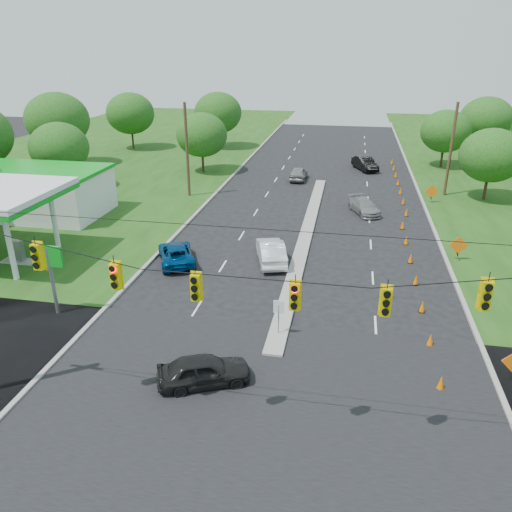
% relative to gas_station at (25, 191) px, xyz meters
% --- Properties ---
extents(ground, '(160.00, 160.00, 0.00)m').
position_rel_gas_station_xyz_m(ground, '(23.64, -20.24, -2.58)').
color(ground, black).
rests_on(ground, ground).
extents(cross_street, '(160.00, 14.00, 0.02)m').
position_rel_gas_station_xyz_m(cross_street, '(23.64, -20.24, -2.58)').
color(cross_street, black).
rests_on(cross_street, ground).
extents(curb_left, '(0.25, 110.00, 0.16)m').
position_rel_gas_station_xyz_m(curb_left, '(13.54, 9.76, -2.58)').
color(curb_left, gray).
rests_on(curb_left, ground).
extents(curb_right, '(0.25, 110.00, 0.16)m').
position_rel_gas_station_xyz_m(curb_right, '(33.74, 9.76, -2.58)').
color(curb_right, gray).
rests_on(curb_right, ground).
extents(median, '(1.00, 34.00, 0.18)m').
position_rel_gas_station_xyz_m(median, '(23.64, 0.76, -2.58)').
color(median, gray).
rests_on(median, ground).
extents(median_sign, '(0.55, 0.06, 2.05)m').
position_rel_gas_station_xyz_m(median_sign, '(23.64, -14.24, -1.11)').
color(median_sign, gray).
rests_on(median_sign, ground).
extents(signal_span, '(25.60, 0.32, 9.00)m').
position_rel_gas_station_xyz_m(signal_span, '(23.59, -21.24, 2.40)').
color(signal_span, '#422D1C').
rests_on(signal_span, ground).
extents(utility_pole_far_left, '(0.28, 0.28, 9.00)m').
position_rel_gas_station_xyz_m(utility_pole_far_left, '(11.14, 9.76, 1.92)').
color(utility_pole_far_left, '#422D1C').
rests_on(utility_pole_far_left, ground).
extents(utility_pole_far_right, '(0.28, 0.28, 9.00)m').
position_rel_gas_station_xyz_m(utility_pole_far_right, '(36.14, 14.76, 1.92)').
color(utility_pole_far_right, '#422D1C').
rests_on(utility_pole_far_right, ground).
extents(gas_station, '(18.40, 19.70, 5.20)m').
position_rel_gas_station_xyz_m(gas_station, '(0.00, 0.00, 0.00)').
color(gas_station, white).
rests_on(gas_station, ground).
extents(cone_0, '(0.32, 0.32, 0.70)m').
position_rel_gas_station_xyz_m(cone_0, '(31.24, -17.24, -2.23)').
color(cone_0, '#FF6C00').
rests_on(cone_0, ground).
extents(cone_1, '(0.32, 0.32, 0.70)m').
position_rel_gas_station_xyz_m(cone_1, '(31.24, -13.74, -2.23)').
color(cone_1, '#FF6C00').
rests_on(cone_1, ground).
extents(cone_2, '(0.32, 0.32, 0.70)m').
position_rel_gas_station_xyz_m(cone_2, '(31.24, -10.24, -2.23)').
color(cone_2, '#FF6C00').
rests_on(cone_2, ground).
extents(cone_3, '(0.32, 0.32, 0.70)m').
position_rel_gas_station_xyz_m(cone_3, '(31.24, -6.74, -2.23)').
color(cone_3, '#FF6C00').
rests_on(cone_3, ground).
extents(cone_4, '(0.32, 0.32, 0.70)m').
position_rel_gas_station_xyz_m(cone_4, '(31.24, -3.24, -2.23)').
color(cone_4, '#FF6C00').
rests_on(cone_4, ground).
extents(cone_5, '(0.32, 0.32, 0.70)m').
position_rel_gas_station_xyz_m(cone_5, '(31.24, 0.26, -2.23)').
color(cone_5, '#FF6C00').
rests_on(cone_5, ground).
extents(cone_6, '(0.32, 0.32, 0.70)m').
position_rel_gas_station_xyz_m(cone_6, '(31.24, 3.76, -2.23)').
color(cone_6, '#FF6C00').
rests_on(cone_6, ground).
extents(cone_7, '(0.32, 0.32, 0.70)m').
position_rel_gas_station_xyz_m(cone_7, '(31.84, 7.26, -2.23)').
color(cone_7, '#FF6C00').
rests_on(cone_7, ground).
extents(cone_8, '(0.32, 0.32, 0.70)m').
position_rel_gas_station_xyz_m(cone_8, '(31.84, 10.76, -2.23)').
color(cone_8, '#FF6C00').
rests_on(cone_8, ground).
extents(cone_9, '(0.32, 0.32, 0.70)m').
position_rel_gas_station_xyz_m(cone_9, '(31.84, 14.26, -2.23)').
color(cone_9, '#FF6C00').
rests_on(cone_9, ground).
extents(cone_10, '(0.32, 0.32, 0.70)m').
position_rel_gas_station_xyz_m(cone_10, '(31.84, 17.76, -2.23)').
color(cone_10, '#FF6C00').
rests_on(cone_10, ground).
extents(cone_11, '(0.32, 0.32, 0.70)m').
position_rel_gas_station_xyz_m(cone_11, '(31.84, 21.26, -2.23)').
color(cone_11, '#FF6C00').
rests_on(cone_11, ground).
extents(cone_12, '(0.32, 0.32, 0.70)m').
position_rel_gas_station_xyz_m(cone_12, '(31.84, 24.76, -2.23)').
color(cone_12, '#FF6C00').
rests_on(cone_12, ground).
extents(cone_13, '(0.32, 0.32, 0.70)m').
position_rel_gas_station_xyz_m(cone_13, '(31.84, 28.26, -2.23)').
color(cone_13, '#FF6C00').
rests_on(cone_13, ground).
extents(work_sign_1, '(1.27, 0.58, 1.37)m').
position_rel_gas_station_xyz_m(work_sign_1, '(34.44, -2.24, -1.48)').
color(work_sign_1, black).
rests_on(work_sign_1, ground).
extents(work_sign_2, '(1.27, 0.58, 1.37)m').
position_rel_gas_station_xyz_m(work_sign_2, '(34.44, 11.76, -1.48)').
color(work_sign_2, black).
rests_on(work_sign_2, ground).
extents(tree_2, '(5.88, 5.88, 6.86)m').
position_rel_gas_station_xyz_m(tree_2, '(-2.36, 9.76, 1.76)').
color(tree_2, black).
rests_on(tree_2, ground).
extents(tree_3, '(7.56, 7.56, 8.82)m').
position_rel_gas_station_xyz_m(tree_3, '(-8.36, 19.76, 3.00)').
color(tree_3, black).
rests_on(tree_3, ground).
extents(tree_4, '(6.72, 6.72, 7.84)m').
position_rel_gas_station_xyz_m(tree_4, '(-4.36, 31.76, 2.38)').
color(tree_4, black).
rests_on(tree_4, ground).
extents(tree_5, '(5.88, 5.88, 6.86)m').
position_rel_gas_station_xyz_m(tree_5, '(9.64, 19.76, 1.76)').
color(tree_5, black).
rests_on(tree_5, ground).
extents(tree_6, '(6.72, 6.72, 7.84)m').
position_rel_gas_station_xyz_m(tree_6, '(7.64, 34.76, 2.38)').
color(tree_6, black).
rests_on(tree_6, ground).
extents(tree_9, '(5.88, 5.88, 6.86)m').
position_rel_gas_station_xyz_m(tree_9, '(39.64, 13.76, 1.76)').
color(tree_9, black).
rests_on(tree_9, ground).
extents(tree_11, '(6.72, 6.72, 7.84)m').
position_rel_gas_station_xyz_m(tree_11, '(43.64, 34.76, 2.38)').
color(tree_11, black).
rests_on(tree_11, ground).
extents(tree_12, '(5.88, 5.88, 6.86)m').
position_rel_gas_station_xyz_m(tree_12, '(37.64, 27.76, 1.76)').
color(tree_12, black).
rests_on(tree_12, ground).
extents(black_sedan, '(4.43, 3.16, 1.40)m').
position_rel_gas_station_xyz_m(black_sedan, '(20.99, -18.78, -1.87)').
color(black_sedan, black).
rests_on(black_sedan, ground).
extents(white_sedan, '(2.96, 5.11, 1.59)m').
position_rel_gas_station_xyz_m(white_sedan, '(21.74, -4.87, -1.78)').
color(white_sedan, silver).
rests_on(white_sedan, ground).
extents(blue_pickup, '(4.04, 5.30, 1.34)m').
position_rel_gas_station_xyz_m(blue_pickup, '(15.34, -6.19, -1.91)').
color(blue_pickup, navy).
rests_on(blue_pickup, ground).
extents(silver_car_far, '(3.29, 4.73, 1.27)m').
position_rel_gas_station_xyz_m(silver_car_far, '(28.18, 7.42, -1.94)').
color(silver_car_far, gray).
rests_on(silver_car_far, ground).
extents(silver_car_oncoming, '(1.84, 4.31, 1.45)m').
position_rel_gas_station_xyz_m(silver_car_oncoming, '(21.10, 18.20, -1.85)').
color(silver_car_oncoming, gray).
rests_on(silver_car_oncoming, ground).
extents(dark_car_receding, '(3.36, 5.02, 1.56)m').
position_rel_gas_station_xyz_m(dark_car_receding, '(28.41, 24.41, -1.79)').
color(dark_car_receding, black).
rests_on(dark_car_receding, ground).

